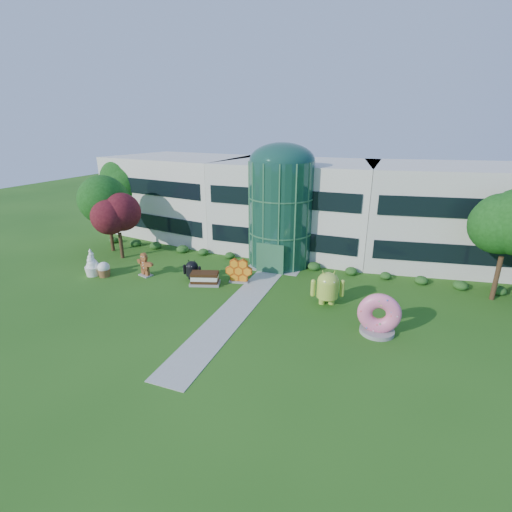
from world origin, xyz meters
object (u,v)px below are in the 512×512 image
at_px(donut, 379,313).
at_px(android_black, 192,269).
at_px(android_green, 328,286).
at_px(gingerbread, 145,264).

bearing_deg(donut, android_black, 162.15).
distance_m(android_green, donut, 4.90).
xyz_separation_m(android_green, donut, (3.87, -3.00, -0.05)).
distance_m(donut, gingerbread, 20.43).
bearing_deg(donut, gingerbread, 166.94).
distance_m(android_green, android_black, 11.99).
xyz_separation_m(android_black, donut, (15.84, -3.53, 0.45)).
height_order(android_green, gingerbread, android_green).
distance_m(android_black, gingerbread, 4.47).
relative_size(android_green, gingerbread, 1.26).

